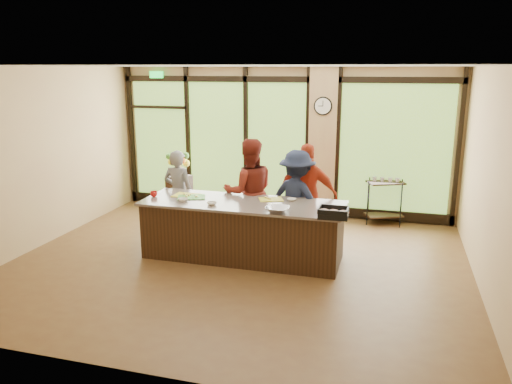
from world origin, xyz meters
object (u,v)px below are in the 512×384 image
Objects in this scene: cook_left at (179,193)px; roasting_pan at (333,215)px; island_base at (243,231)px; flower_stand at (180,195)px; cook_right at (297,199)px; bar_cart at (385,196)px.

cook_left reaches higher than roasting_pan.
island_base is 7.48× the size of roasting_pan.
cook_left is 1.91× the size of flower_stand.
flower_stand is at bearing -61.77° from cook_left.
cook_left is at bearing 20.11° from cook_right.
cook_left reaches higher than bar_cart.
cook_right is at bearing -177.25° from cook_left.
roasting_pan reaches higher than bar_cart.
bar_cart is (2.13, 2.45, 0.12)m from island_base.
cook_right is at bearing -153.09° from bar_cart.
island_base is 3.33× the size of bar_cart.
roasting_pan is at bearing -16.68° from island_base.
island_base is at bearing 156.40° from cook_left.
flower_stand is (-0.53, 1.20, -0.37)m from cook_left.
cook_right reaches higher than cook_left.
island_base is 3.25m from bar_cart.
cook_right is at bearing 120.16° from roasting_pan.
cook_right reaches higher than flower_stand.
cook_right is 1.79× the size of bar_cart.
cook_right is 1.38m from roasting_pan.
bar_cart reaches higher than flower_stand.
island_base is 2.79m from flower_stand.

